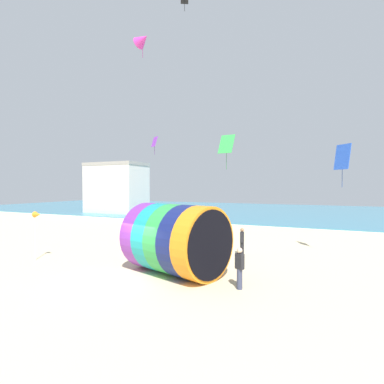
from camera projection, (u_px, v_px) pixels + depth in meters
ground_plane at (135, 277)px, 14.34m from camera, size 120.00×120.00×0.00m
sea at (275, 211)px, 51.82m from camera, size 120.00×40.00×0.10m
giant_inflatable_tube at (176, 239)px, 14.96m from camera, size 5.45×4.70×3.48m
kite_handler at (240, 268)px, 12.69m from camera, size 0.42×0.36×1.77m
kite_purple_diamond at (154, 142)px, 27.98m from camera, size 0.78×0.64×1.69m
kite_magenta_delta at (143, 40)px, 22.19m from camera, size 1.41×1.23×1.93m
kite_blue_diamond at (342, 157)px, 18.08m from camera, size 0.96×0.95×2.62m
kite_green_diamond at (226, 144)px, 23.61m from camera, size 1.24×0.91×2.79m
bystander_near_water at (242, 241)px, 18.76m from camera, size 0.27×0.39×1.76m
bystander_mid_beach at (183, 230)px, 23.50m from camera, size 0.42×0.34×1.76m
promenade_building at (117, 188)px, 48.98m from camera, size 9.32×5.78×8.18m
beach_flag at (37, 217)px, 17.58m from camera, size 0.47×0.36×2.90m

